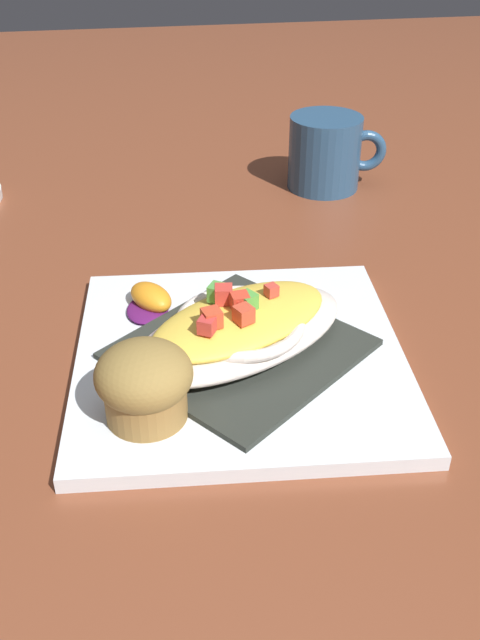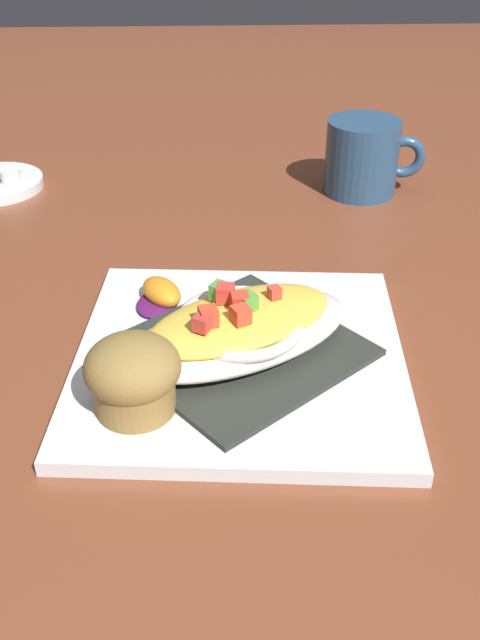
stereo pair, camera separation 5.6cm
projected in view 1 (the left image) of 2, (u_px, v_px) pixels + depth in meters
ground_plane at (240, 364)px, 0.58m from camera, size 2.60×2.60×0.00m
square_plate at (240, 358)px, 0.58m from camera, size 0.28×0.28×0.01m
folded_napkin at (240, 349)px, 0.57m from camera, size 0.23×0.23×0.00m
gratin_dish at (240, 327)px, 0.56m from camera, size 0.21×0.17×0.05m
muffin at (144, 382)px, 0.49m from camera, size 0.07×0.07×0.06m
orange_garnish at (150, 300)px, 0.62m from camera, size 0.05×0.06×0.02m
coffee_mug at (326, 156)px, 0.86m from camera, size 0.12×0.09×0.09m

